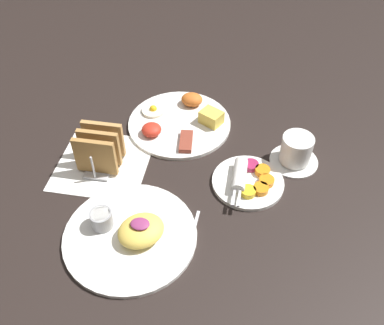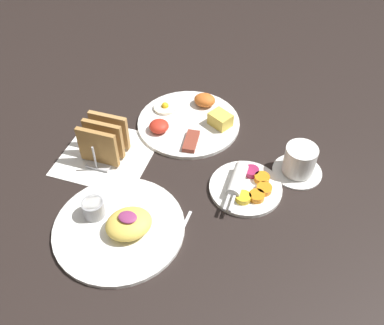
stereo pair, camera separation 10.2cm
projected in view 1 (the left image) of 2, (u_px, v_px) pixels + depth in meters
name	position (u px, v px, depth m)	size (l,w,h in m)	color
ground_plane	(158.00, 172.00, 1.04)	(3.00, 3.00, 0.00)	black
napkin_flat	(103.00, 163.00, 1.06)	(0.22, 0.22, 0.00)	white
plate_breakfast	(180.00, 121.00, 1.16)	(0.28, 0.28, 0.05)	white
plate_condiments	(248.00, 180.00, 1.01)	(0.17, 0.18, 0.04)	white
plate_foreground	(131.00, 233.00, 0.90)	(0.28, 0.28, 0.06)	white
toast_rack	(100.00, 149.00, 1.03)	(0.10, 0.12, 0.10)	#B7B7BC
coffee_cup	(296.00, 151.00, 1.04)	(0.12, 0.12, 0.08)	white
teaspoon	(190.00, 243.00, 0.90)	(0.02, 0.13, 0.01)	silver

